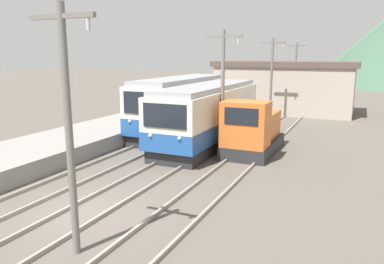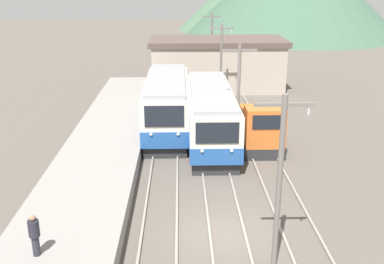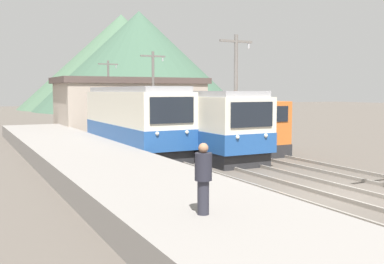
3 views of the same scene
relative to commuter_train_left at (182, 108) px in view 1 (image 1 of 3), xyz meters
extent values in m
plane|color=#564F47|center=(2.60, -13.06, -1.75)|extent=(200.00, 200.00, 0.00)
cube|color=gray|center=(-0.72, -13.06, -1.68)|extent=(0.10, 60.00, 0.14)
cube|color=gray|center=(0.72, -13.06, -1.68)|extent=(0.10, 60.00, 0.14)
cube|color=gray|center=(2.08, -13.06, -1.68)|extent=(0.10, 60.00, 0.14)
cube|color=gray|center=(3.52, -13.06, -1.68)|extent=(0.10, 60.00, 0.14)
cube|color=gray|center=(5.08, -13.06, -1.68)|extent=(0.10, 60.00, 0.14)
cube|color=gray|center=(6.52, -13.06, -1.68)|extent=(0.10, 60.00, 0.14)
cube|color=#28282B|center=(0.00, 0.01, -1.40)|extent=(2.58, 9.72, 0.70)
cube|color=silver|center=(0.00, 0.01, 0.35)|extent=(2.80, 10.12, 2.81)
cube|color=#235199|center=(0.00, 0.01, -0.55)|extent=(2.84, 10.16, 1.01)
cube|color=black|center=(0.00, -5.09, 0.91)|extent=(2.24, 0.06, 1.24)
sphere|color=silver|center=(-0.77, -5.10, -0.16)|extent=(0.18, 0.18, 0.18)
sphere|color=silver|center=(0.77, -5.10, -0.16)|extent=(0.18, 0.18, 0.18)
cube|color=#939399|center=(0.00, 0.01, 1.89)|extent=(2.46, 9.72, 0.28)
cube|color=#28282B|center=(2.80, -2.10, -1.40)|extent=(2.58, 10.40, 0.70)
cube|color=silver|center=(2.80, -2.10, 0.23)|extent=(2.80, 10.84, 2.58)
cube|color=#235199|center=(2.80, -2.10, -0.59)|extent=(2.84, 10.88, 0.93)
cube|color=black|center=(2.80, -7.55, 0.75)|extent=(2.24, 0.06, 1.13)
sphere|color=silver|center=(2.03, -7.56, -0.23)|extent=(0.18, 0.18, 0.18)
sphere|color=silver|center=(3.57, -7.56, -0.23)|extent=(0.18, 0.18, 0.18)
cube|color=#939399|center=(2.80, -2.10, 1.66)|extent=(2.46, 10.40, 0.28)
cube|color=#28282B|center=(5.80, -2.90, -1.40)|extent=(2.40, 4.90, 0.70)
cube|color=#D16628|center=(5.80, -4.57, 0.10)|extent=(2.28, 1.57, 2.30)
cube|color=black|center=(5.80, -5.37, 0.60)|extent=(1.68, 0.04, 0.83)
cube|color=#D16628|center=(5.80, -2.12, -0.35)|extent=(1.92, 3.23, 1.40)
cylinder|color=black|center=(5.80, -2.12, 0.60)|extent=(0.16, 0.16, 0.50)
cylinder|color=slate|center=(4.30, -15.33, 1.51)|extent=(0.20, 0.20, 6.52)
cube|color=slate|center=(4.30, -15.33, 4.42)|extent=(2.00, 0.12, 0.12)
cylinder|color=#B2B2B7|center=(5.10, -15.33, 4.22)|extent=(0.10, 0.10, 0.30)
cylinder|color=slate|center=(4.30, -3.88, 1.51)|extent=(0.20, 0.20, 6.52)
cube|color=slate|center=(4.30, -3.88, 4.42)|extent=(2.00, 0.12, 0.12)
cylinder|color=#B2B2B7|center=(5.10, -3.88, 4.22)|extent=(0.10, 0.10, 0.30)
cylinder|color=slate|center=(4.30, 7.56, 1.51)|extent=(0.20, 0.20, 6.52)
cube|color=slate|center=(4.30, 7.56, 4.42)|extent=(2.00, 0.12, 0.12)
cylinder|color=#B2B2B7|center=(5.10, 7.56, 4.22)|extent=(0.10, 0.10, 0.30)
cylinder|color=slate|center=(4.30, 19.01, 1.51)|extent=(0.20, 0.20, 6.52)
cube|color=slate|center=(4.30, 19.01, 4.42)|extent=(2.00, 0.12, 0.12)
cylinder|color=#B2B2B7|center=(5.10, 19.01, 4.22)|extent=(0.10, 0.10, 0.30)
cube|color=#AD9E8E|center=(4.41, 12.94, 0.33)|extent=(12.00, 6.00, 4.17)
cube|color=#51423D|center=(4.41, 12.94, 2.67)|extent=(12.60, 6.30, 0.50)
camera|label=1|loc=(10.99, -22.49, 3.53)|focal=35.00mm
camera|label=2|loc=(0.93, -29.25, 8.32)|focal=42.00mm
camera|label=3|loc=(-8.84, -24.12, 1.81)|focal=42.00mm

